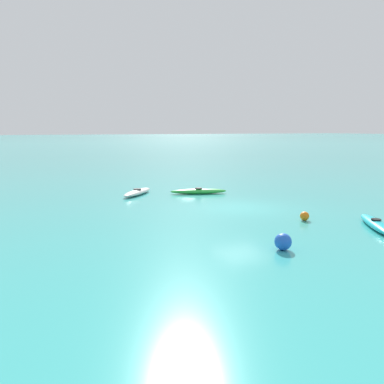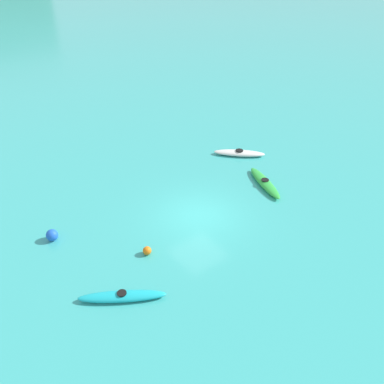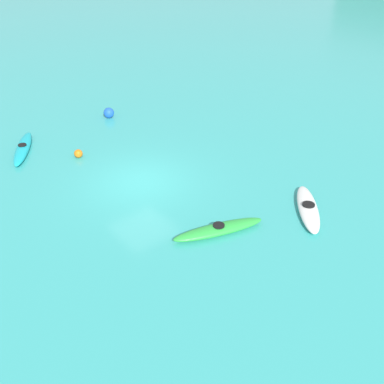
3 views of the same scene
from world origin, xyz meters
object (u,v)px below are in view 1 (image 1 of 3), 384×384
at_px(buoy_orange, 305,216).
at_px(kayak_cyan, 376,224).
at_px(kayak_white, 137,192).
at_px(kayak_green, 199,191).
at_px(buoy_blue, 283,242).

bearing_deg(buoy_orange, kayak_cyan, -142.84).
height_order(kayak_white, kayak_green, same).
distance_m(kayak_white, buoy_orange, 10.67).
height_order(kayak_green, kayak_cyan, same).
bearing_deg(buoy_orange, buoy_blue, 130.26).
height_order(kayak_cyan, buoy_blue, buoy_blue).
xyz_separation_m(kayak_cyan, buoy_blue, (-0.76, 5.24, 0.12)).
xyz_separation_m(buoy_blue, buoy_orange, (3.00, -3.54, -0.08)).
distance_m(kayak_white, buoy_blue, 12.72).
bearing_deg(kayak_green, buoy_blue, 167.21).
xyz_separation_m(kayak_white, kayak_cyan, (-11.93, -6.16, -0.00)).
bearing_deg(buoy_blue, kayak_white, 4.14).
distance_m(kayak_white, kayak_cyan, 13.42).
xyz_separation_m(kayak_white, buoy_orange, (-9.69, -4.46, 0.03)).
xyz_separation_m(kayak_green, buoy_orange, (-8.42, -0.95, 0.04)).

